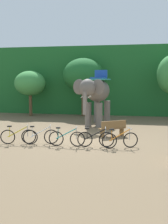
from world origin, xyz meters
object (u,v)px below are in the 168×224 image
bike_white (41,136)px  bike_orange (120,140)px  tree_right (83,75)px  bike_yellow (18,136)px  wooden_bench (113,128)px  tree_far_left (30,83)px  bike_teal (67,138)px  bike_black (96,139)px  elephant (96,93)px

bike_white → bike_orange: (3.79, -0.03, 0.00)m
tree_right → bike_yellow: (-1.24, -10.41, -3.10)m
wooden_bench → bike_orange: bearing=-78.0°
bike_yellow → tree_far_left: bearing=108.7°
tree_far_left → wooden_bench: bearing=-43.1°
bike_yellow → bike_teal: bearing=-0.3°
tree_right → wooden_bench: bearing=-68.3°
bike_black → bike_orange: (1.12, -0.00, 0.00)m
elephant → wooden_bench: bearing=-67.9°
bike_white → wooden_bench: size_ratio=1.12×
bike_white → bike_orange: same height
tree_far_left → elephant: tree_far_left is taller
tree_far_left → elephant: 7.31m
tree_far_left → bike_orange: (8.14, -9.53, -2.40)m
elephant → bike_white: (-1.90, -5.76, -1.82)m
bike_black → wooden_bench: 2.47m
tree_right → bike_yellow: 10.93m
tree_right → bike_black: bearing=-76.2°
bike_orange → wooden_bench: 2.45m
bike_white → bike_black: same height
tree_far_left → bike_teal: (5.68, -9.67, -2.40)m
bike_teal → tree_right: bearing=96.5°
tree_far_left → bike_yellow: (3.26, -9.66, -2.40)m
bike_yellow → wooden_bench: bearing=30.0°
elephant → wooden_bench: size_ratio=2.87×
tree_right → bike_white: size_ratio=2.97×
bike_teal → wooden_bench: (1.95, 2.54, 0.09)m
tree_right → elephant: 4.99m
tree_right → bike_yellow: bearing=-96.8°
bike_yellow → bike_white: 1.10m
bike_yellow → bike_black: same height
tree_far_left → tree_right: bearing=9.5°
bike_yellow → bike_orange: (4.88, 0.13, 0.00)m
bike_teal → wooden_bench: 3.20m
elephant → bike_teal: size_ratio=2.49×
tree_far_left → wooden_bench: size_ratio=2.60×
bike_yellow → bike_teal: size_ratio=0.98×
tree_right → wooden_bench: (3.13, -7.88, -3.01)m
tree_right → bike_white: 10.71m
elephant → bike_yellow: elephant is taller
bike_yellow → bike_orange: same height
bike_teal → elephant: bearing=84.5°
bike_teal → bike_orange: (2.46, 0.14, 0.00)m
bike_black → bike_orange: 1.12m
bike_yellow → bike_orange: size_ratio=1.03×
wooden_bench → elephant: bearing=112.1°
tree_right → elephant: size_ratio=1.16×
elephant → bike_white: 6.33m
elephant → bike_yellow: bearing=-116.8°
bike_black → bike_orange: size_ratio=1.05×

